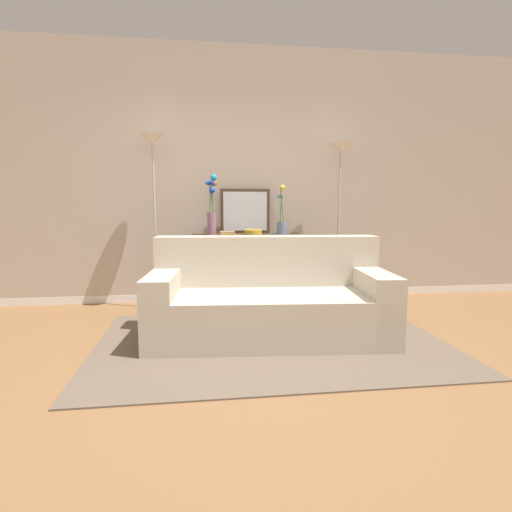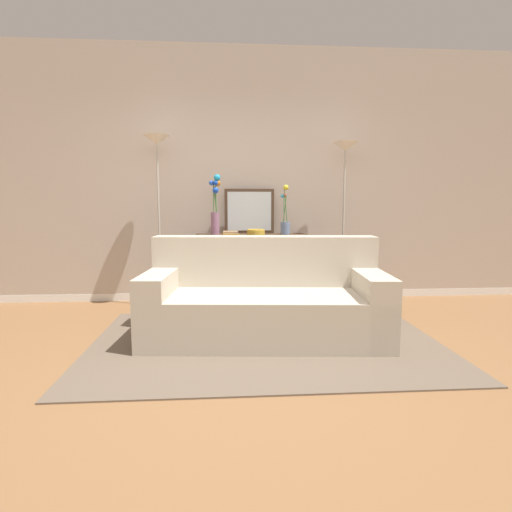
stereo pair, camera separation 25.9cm
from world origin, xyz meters
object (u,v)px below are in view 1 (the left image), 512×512
Objects in this scene: floor_lamp_left at (153,173)px; book_stack at (227,233)px; wall_mirror at (245,211)px; vase_short_flowers at (281,220)px; floor_lamp_right at (340,178)px; fruit_bowl at (253,232)px; console_table at (247,256)px; book_row_under_console at (218,300)px; vase_tall_flowers at (212,208)px; couch at (269,302)px.

book_stack is (0.80, -0.04, -0.67)m from floor_lamp_left.
vase_short_flowers is (0.41, -0.19, -0.10)m from wall_mirror.
fruit_bowl is (-1.03, -0.06, -0.62)m from floor_lamp_right.
wall_mirror is (-0.00, 0.16, 0.52)m from console_table.
floor_lamp_right is 3.17× the size of wall_mirror.
floor_lamp_left is 1.28m from fruit_bowl.
book_row_under_console is at bearing 162.82° from fruit_bowl.
wall_mirror reaches higher than fruit_bowl.
book_row_under_console is (-0.34, -0.16, -1.04)m from wall_mirror.
vase_tall_flowers reaches higher than console_table.
console_table is (-0.06, 1.23, 0.26)m from couch.
floor_lamp_right is 1.20m from fruit_bowl.
floor_lamp_left is at bearing -176.55° from console_table.
console_table is at bearing -0.89° from vase_tall_flowers.
book_stack is at bearing -173.10° from vase_short_flowers.
floor_lamp_left is 1.03× the size of floor_lamp_right.
console_table is at bearing 176.55° from vase_short_flowers.
vase_tall_flowers is 1.90× the size of book_row_under_console.
book_stack is (-0.29, 1.13, 0.54)m from couch.
vase_tall_flowers is 0.55m from fruit_bowl.
floor_lamp_left is at bearing -178.49° from vase_short_flowers.
fruit_bowl is 0.91m from book_row_under_console.
vase_tall_flowers reaches higher than book_row_under_console.
wall_mirror is 1.64× the size of book_row_under_console.
floor_lamp_left reaches higher than fruit_bowl.
floor_lamp_left reaches higher than vase_short_flowers.
vase_short_flowers is (0.81, -0.03, -0.15)m from vase_tall_flowers.
vase_tall_flowers is 1.08m from book_row_under_console.
vase_tall_flowers is at bearing 6.18° from floor_lamp_left.
couch reaches higher than book_stack.
vase_short_flowers is (0.35, 1.21, 0.68)m from couch.
book_row_under_console is (-0.11, 0.10, -0.79)m from book_stack.
wall_mirror is 2.98× the size of book_stack.
floor_lamp_right reaches higher than console_table.
floor_lamp_left is 1.53m from vase_short_flowers.
floor_lamp_left is (-1.03, -0.06, 0.94)m from console_table.
couch reaches higher than console_table.
vase_short_flowers is 2.83× the size of fruit_bowl.
book_row_under_console is (0.70, 0.06, -1.46)m from floor_lamp_left.
vase_short_flowers is 0.66m from book_stack.
fruit_bowl is at bearing -4.13° from book_stack.
vase_short_flowers is at bearing 6.90° from book_stack.
floor_lamp_right reaches higher than fruit_bowl.
fruit_bowl reaches higher than book_row_under_console.
vase_tall_flowers reaches higher than couch.
console_table is 2.15× the size of wall_mirror.
console_table reaches higher than book_row_under_console.
couch is 3.60× the size of wall_mirror.
couch is at bearing -87.42° from console_table.
floor_lamp_right reaches higher than book_row_under_console.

